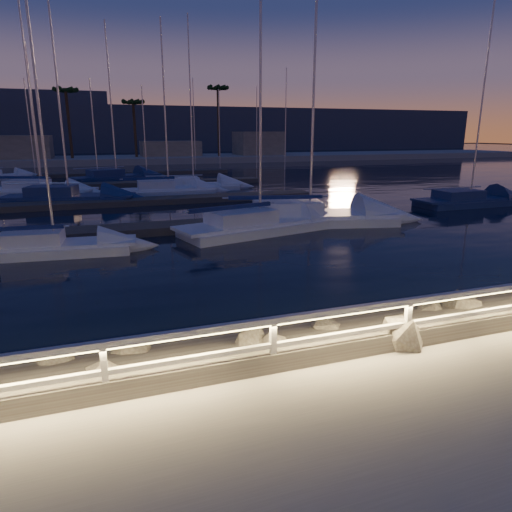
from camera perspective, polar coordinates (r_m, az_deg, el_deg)
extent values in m
plane|color=#ADA79C|center=(9.75, 13.36, -11.72)|extent=(400.00, 400.00, 0.00)
cube|color=#ADA79C|center=(8.12, 23.31, -19.38)|extent=(240.00, 5.00, 0.20)
cube|color=slate|center=(11.03, 9.06, -9.91)|extent=(240.00, 3.45, 1.29)
plane|color=black|center=(87.52, -16.39, 11.35)|extent=(320.00, 320.00, 0.00)
plane|color=black|center=(10.34, 12.94, -17.67)|extent=(400.00, 400.00, 0.00)
cube|color=silver|center=(8.20, -18.39, -13.61)|extent=(0.11, 0.11, 1.00)
cube|color=silver|center=(8.69, 2.14, -11.09)|extent=(0.11, 0.11, 1.00)
cube|color=silver|center=(10.08, 18.39, -8.04)|extent=(0.11, 0.11, 1.00)
cube|color=silver|center=(9.34, 13.74, -6.23)|extent=(44.00, 0.12, 0.12)
cube|color=silver|center=(9.54, 13.55, -9.04)|extent=(44.00, 0.09, 0.09)
cube|color=#FEE072|center=(9.36, 13.77, -6.73)|extent=(44.00, 0.04, 0.03)
sphere|color=slate|center=(10.18, -15.23, -12.43)|extent=(1.05, 1.05, 1.05)
sphere|color=slate|center=(9.79, -22.44, -13.68)|extent=(0.88, 0.88, 0.88)
sphere|color=slate|center=(11.45, 12.97, -8.74)|extent=(1.04, 1.04, 1.04)
cube|color=#5F574F|center=(24.21, -7.31, 3.77)|extent=(22.00, 2.00, 0.40)
cube|color=#5F574F|center=(33.93, -10.91, 6.88)|extent=(22.00, 2.00, 0.40)
cube|color=#5F574F|center=(45.75, -13.22, 8.84)|extent=(22.00, 2.00, 0.40)
cube|color=#5F574F|center=(57.64, -14.59, 9.99)|extent=(22.00, 2.00, 0.40)
cube|color=#ADA79C|center=(81.51, -16.15, 11.41)|extent=(160.00, 14.00, 1.20)
cube|color=gray|center=(82.33, -29.09, 11.56)|extent=(14.00, 8.00, 4.00)
cube|color=gray|center=(83.30, -10.65, 12.84)|extent=(10.00, 6.00, 3.00)
cube|color=gray|center=(86.25, 0.29, 13.70)|extent=(8.00, 7.00, 4.60)
cylinder|color=#473821|center=(79.31, -22.34, 15.04)|extent=(0.44, 0.44, 10.50)
cylinder|color=#473821|center=(80.54, -14.91, 15.09)|extent=(0.44, 0.44, 9.00)
cylinder|color=#473821|center=(81.96, -4.71, 16.40)|extent=(0.44, 0.44, 11.50)
cube|color=#363E54|center=(137.33, -17.82, 14.35)|extent=(220.00, 30.00, 14.00)
cube|color=white|center=(20.87, -23.75, 0.60)|extent=(6.20, 2.59, 0.47)
cube|color=white|center=(20.81, -23.84, 1.40)|extent=(6.68, 2.34, 0.13)
cube|color=white|center=(20.91, -26.18, 2.04)|extent=(2.48, 1.73, 0.56)
cylinder|color=silver|center=(20.33, -25.49, 16.13)|extent=(0.10, 0.10, 10.48)
cylinder|color=silver|center=(20.93, -27.43, 3.10)|extent=(3.76, 0.44, 0.07)
cube|color=white|center=(23.38, 0.52, 3.36)|extent=(8.58, 4.63, 0.59)
cube|color=white|center=(23.31, 0.52, 4.26)|extent=(9.15, 4.40, 0.16)
cube|color=white|center=(22.64, -1.87, 4.89)|extent=(3.58, 2.75, 0.70)
cylinder|color=silver|center=(23.05, 0.56, 22.11)|extent=(0.13, 0.13, 14.18)
cylinder|color=silver|center=(22.26, -3.14, 6.09)|extent=(4.97, 1.32, 0.09)
cube|color=navy|center=(35.46, 25.14, 5.99)|extent=(7.80, 2.66, 0.52)
cube|color=navy|center=(35.41, 25.20, 6.52)|extent=(8.45, 2.28, 0.14)
cube|color=navy|center=(34.62, 23.98, 7.04)|extent=(3.04, 1.97, 0.62)
cylinder|color=silver|center=(35.21, 26.51, 17.57)|extent=(0.11, 0.11, 13.51)
cylinder|color=silver|center=(34.20, 23.40, 7.82)|extent=(4.86, 0.12, 0.08)
cube|color=white|center=(38.27, -10.83, 7.72)|extent=(7.33, 2.59, 0.57)
cube|color=white|center=(38.22, -10.85, 8.26)|extent=(7.93, 2.24, 0.15)
cube|color=white|center=(38.07, -12.40, 8.70)|extent=(2.87, 1.88, 0.67)
cylinder|color=silver|center=(38.02, -11.35, 17.91)|extent=(0.12, 0.12, 12.64)
cylinder|color=silver|center=(37.97, -13.22, 9.42)|extent=(4.55, 0.18, 0.08)
cube|color=navy|center=(35.67, -22.26, 6.34)|extent=(8.76, 4.61, 0.60)
cube|color=navy|center=(35.62, -22.32, 6.95)|extent=(9.34, 4.36, 0.16)
cube|color=navy|center=(35.91, -24.17, 7.43)|extent=(3.63, 2.77, 0.71)
cylinder|color=silver|center=(35.47, -23.57, 18.76)|extent=(0.13, 0.13, 14.49)
cylinder|color=silver|center=(36.04, -25.15, 8.23)|extent=(5.10, 1.27, 0.09)
cube|color=white|center=(25.77, 6.72, 4.36)|extent=(9.79, 5.17, 0.63)
cube|color=white|center=(25.70, 6.75, 5.23)|extent=(10.44, 4.89, 0.17)
cube|color=white|center=(25.38, 3.91, 6.09)|extent=(4.07, 3.10, 0.74)
cylinder|color=silver|center=(25.60, 7.37, 23.64)|extent=(0.14, 0.14, 16.20)
cylinder|color=silver|center=(25.19, 2.47, 7.35)|extent=(5.70, 1.43, 0.09)
cube|color=white|center=(40.71, -25.17, 7.00)|extent=(8.28, 5.25, 0.61)
cube|color=white|center=(40.66, -25.23, 7.54)|extent=(8.76, 5.12, 0.17)
cube|color=white|center=(41.12, -26.66, 8.00)|extent=(3.56, 2.93, 0.72)
cylinder|color=silver|center=(40.50, -26.38, 17.28)|extent=(0.13, 0.13, 13.66)
cylinder|color=silver|center=(41.33, -27.43, 8.71)|extent=(4.62, 1.84, 0.09)
cube|color=navy|center=(50.58, -16.98, 9.10)|extent=(8.96, 5.81, 0.61)
cube|color=navy|center=(50.54, -17.02, 9.54)|extent=(9.46, 5.68, 0.17)
cube|color=navy|center=(50.04, -18.30, 9.84)|extent=(3.87, 3.21, 0.73)
cylinder|color=silver|center=(50.45, -17.71, 18.04)|extent=(0.13, 0.13, 14.79)
cylinder|color=silver|center=(49.76, -18.99, 10.40)|extent=(4.97, 2.07, 0.09)
cube|color=white|center=(41.38, -7.80, 8.40)|extent=(8.09, 3.30, 0.53)
cube|color=white|center=(41.35, -7.82, 8.86)|extent=(8.71, 2.96, 0.14)
cube|color=white|center=(41.20, -9.36, 9.25)|extent=(3.23, 2.23, 0.62)
cylinder|color=silver|center=(41.18, -8.18, 18.51)|extent=(0.12, 0.12, 13.70)
cylinder|color=silver|center=(41.11, -10.16, 9.87)|extent=(4.92, 0.50, 0.08)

